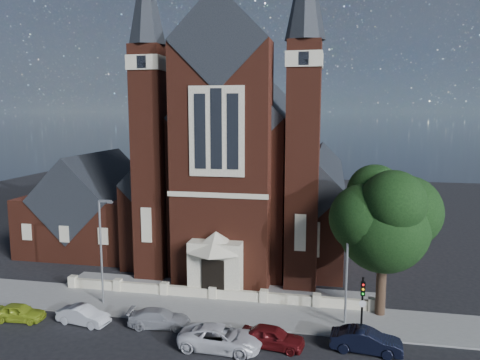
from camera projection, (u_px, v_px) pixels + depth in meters
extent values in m
plane|color=black|center=(235.00, 265.00, 44.79)|extent=(120.00, 120.00, 0.00)
cube|color=slate|center=(206.00, 310.00, 34.59)|extent=(60.00, 5.00, 0.12)
cube|color=slate|center=(219.00, 290.00, 38.48)|extent=(26.00, 3.00, 0.14)
cube|color=#AFA58B|center=(213.00, 299.00, 36.54)|extent=(24.00, 0.40, 0.90)
cube|color=#512215|center=(253.00, 178.00, 53.48)|extent=(10.00, 30.00, 14.00)
cube|color=black|center=(253.00, 116.00, 52.47)|extent=(10.00, 30.20, 10.00)
cube|color=#512215|center=(188.00, 203.00, 54.39)|extent=(5.00, 26.00, 8.00)
cube|color=#512215|center=(319.00, 208.00, 51.49)|extent=(5.00, 26.00, 8.00)
cube|color=black|center=(188.00, 169.00, 53.81)|extent=(5.01, 26.20, 5.01)
cube|color=black|center=(319.00, 172.00, 50.92)|extent=(5.01, 26.20, 5.01)
cube|color=#512215|center=(221.00, 168.00, 38.00)|extent=(8.00, 3.00, 20.00)
cube|color=black|center=(221.00, 41.00, 36.56)|extent=(8.00, 3.20, 8.00)
cube|color=#AFA58B|center=(217.00, 132.00, 36.06)|extent=(4.40, 0.15, 7.00)
cube|color=black|center=(216.00, 129.00, 35.97)|extent=(0.90, 0.08, 6.20)
cube|color=#AFA58B|center=(216.00, 268.00, 37.19)|extent=(4.20, 2.00, 4.40)
cube|color=black|center=(213.00, 280.00, 36.26)|extent=(1.80, 0.12, 3.20)
cone|color=#AFA58B|center=(216.00, 241.00, 36.87)|extent=(4.60, 4.60, 1.60)
cube|color=#512215|center=(151.00, 165.00, 40.23)|extent=(2.60, 2.60, 20.00)
cube|color=#AFA58B|center=(148.00, 64.00, 39.00)|extent=(2.80, 2.80, 1.20)
cube|color=#512215|center=(303.00, 168.00, 37.72)|extent=(2.60, 2.60, 20.00)
cube|color=#AFA58B|center=(305.00, 60.00, 36.49)|extent=(2.80, 2.80, 1.20)
cube|color=#512215|center=(96.00, 220.00, 50.35)|extent=(12.00, 12.00, 6.00)
cube|color=black|center=(95.00, 192.00, 49.92)|extent=(8.49, 12.20, 8.49)
cylinder|color=black|center=(381.00, 282.00, 33.28)|extent=(0.70, 0.70, 5.00)
sphere|color=black|center=(384.00, 227.00, 32.70)|extent=(6.40, 6.40, 6.40)
sphere|color=black|center=(393.00, 203.00, 31.17)|extent=(4.40, 4.40, 4.40)
cylinder|color=gray|center=(101.00, 253.00, 35.08)|extent=(0.16, 0.16, 8.00)
cube|color=gray|center=(105.00, 201.00, 34.40)|extent=(1.00, 0.15, 0.18)
cube|color=gray|center=(110.00, 202.00, 34.34)|extent=(0.35, 0.22, 0.12)
cylinder|color=gray|center=(347.00, 269.00, 31.60)|extent=(0.16, 0.16, 8.00)
cube|color=gray|center=(356.00, 211.00, 30.93)|extent=(1.00, 0.15, 0.18)
cube|color=gray|center=(363.00, 213.00, 30.86)|extent=(0.35, 0.22, 0.12)
cylinder|color=black|center=(362.00, 307.00, 30.24)|extent=(0.14, 0.14, 4.00)
cube|color=black|center=(363.00, 289.00, 29.91)|extent=(0.28, 0.22, 0.90)
sphere|color=red|center=(363.00, 285.00, 29.74)|extent=(0.14, 0.14, 0.14)
sphere|color=#CC8C0C|center=(363.00, 289.00, 29.78)|extent=(0.14, 0.14, 0.14)
sphere|color=#0C9919|center=(363.00, 294.00, 29.83)|extent=(0.14, 0.14, 0.14)
imported|color=#94AB22|center=(19.00, 312.00, 32.69)|extent=(3.68, 1.69, 1.22)
imported|color=#B7BAC0|center=(83.00, 315.00, 32.20)|extent=(3.90, 1.87, 1.23)
imported|color=#97989E|center=(159.00, 318.00, 31.74)|extent=(4.43, 2.24, 1.23)
imported|color=white|center=(221.00, 338.00, 28.77)|extent=(5.25, 2.56, 1.44)
imported|color=#560E11|center=(272.00, 337.00, 28.98)|extent=(4.22, 2.17, 1.37)
imported|color=black|center=(366.00, 341.00, 28.44)|extent=(4.41, 1.87, 1.42)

